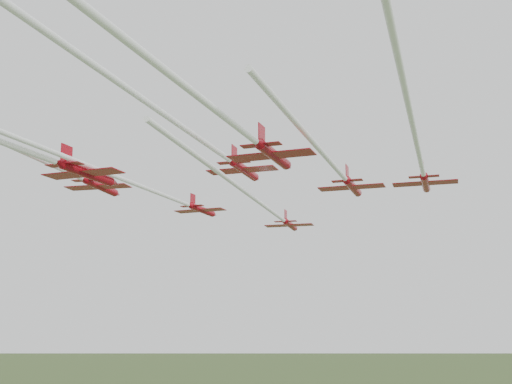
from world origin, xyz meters
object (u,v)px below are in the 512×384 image
Objects in this scene: jet_row2_right at (337,169)px; jet_row4_right at (244,132)px; jet_row2_left at (154,191)px; jet_row3_left at (68,172)px; jet_lead at (265,206)px; jet_row3_mid at (201,140)px; jet_row3_right at (416,141)px.

jet_row4_right is (5.69, -25.57, -2.28)m from jet_row2_right.
jet_row4_right reaches higher than jet_row2_left.
jet_row2_left is 1.34× the size of jet_row3_left.
jet_lead is 27.81m from jet_row3_left.
jet_row4_right is (18.64, -26.78, 1.03)m from jet_lead.
jet_row2_right is 34.78m from jet_row3_left.
jet_row3_mid reaches higher than jet_lead.
jet_row2_right reaches higher than jet_row4_right.
jet_row4_right reaches higher than jet_row3_right.
jet_row3_left is (-12.82, -24.56, 2.46)m from jet_lead.
jet_row2_right is 1.18× the size of jet_row4_right.
jet_row2_right is at bearing 83.41° from jet_row4_right.
jet_row2_right is (12.95, -1.21, 3.30)m from jet_lead.
jet_row3_right is 1.44× the size of jet_row4_right.
jet_lead is 0.95× the size of jet_row3_right.
jet_row3_right reaches higher than jet_lead.
jet_row3_mid is 23.39m from jet_row3_right.
jet_row3_mid is at bearing -122.08° from jet_row2_right.
jet_row2_left is at bearing -143.36° from jet_lead.
jet_row3_mid is at bearing -19.86° from jet_row3_left.
jet_row2_right is at bearing 16.44° from jet_row3_left.
jet_row3_right is (30.87, -15.68, 0.39)m from jet_lead.
jet_row3_left is 44.63m from jet_row3_right.
jet_row3_left reaches higher than jet_lead.
jet_row2_left reaches higher than jet_row3_right.
jet_lead is at bearing 154.13° from jet_row2_right.
jet_row2_right is 0.82× the size of jet_row3_right.
jet_row3_mid is (16.56, -8.08, 2.24)m from jet_row2_left.
jet_row2_left is 1.10× the size of jet_row2_right.
jet_row3_mid is at bearing -44.40° from jet_row2_left.
jet_lead is 1.05× the size of jet_row3_mid.
jet_row2_right reaches higher than jet_row3_left.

